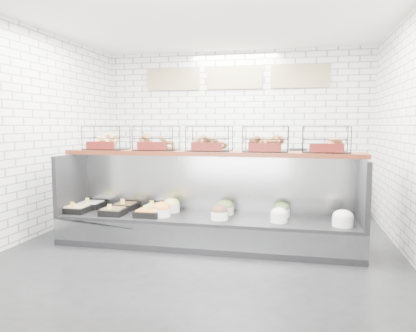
# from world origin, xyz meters

# --- Properties ---
(ground) EXTENTS (5.50, 5.50, 0.00)m
(ground) POSITION_xyz_m (0.00, 0.00, 0.00)
(ground) COLOR black
(ground) RESTS_ON ground
(room_shell) EXTENTS (5.02, 5.51, 3.01)m
(room_shell) POSITION_xyz_m (0.00, 0.60, 2.06)
(room_shell) COLOR white
(room_shell) RESTS_ON ground
(display_case) EXTENTS (4.00, 0.90, 1.20)m
(display_case) POSITION_xyz_m (-0.02, 0.34, 0.33)
(display_case) COLOR black
(display_case) RESTS_ON ground
(bagel_shelf) EXTENTS (4.10, 0.50, 0.40)m
(bagel_shelf) POSITION_xyz_m (-0.00, 0.52, 1.38)
(bagel_shelf) COLOR #4E1D10
(bagel_shelf) RESTS_ON display_case
(prep_counter) EXTENTS (4.00, 0.60, 1.20)m
(prep_counter) POSITION_xyz_m (-0.01, 2.43, 0.47)
(prep_counter) COLOR #93969B
(prep_counter) RESTS_ON ground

